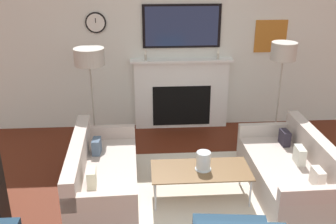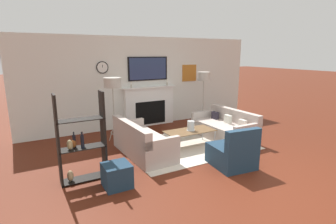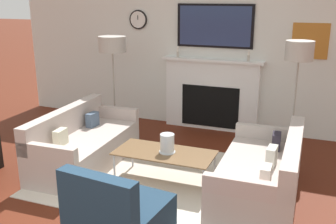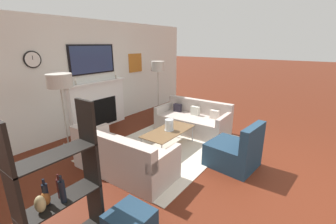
{
  "view_description": "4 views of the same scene",
  "coord_description": "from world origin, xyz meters",
  "px_view_note": "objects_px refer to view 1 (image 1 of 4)",
  "views": [
    {
      "loc": [
        -0.66,
        -1.79,
        2.87
      ],
      "look_at": [
        -0.33,
        3.14,
        0.87
      ],
      "focal_mm": 42.0,
      "sensor_mm": 36.0,
      "label": 1
    },
    {
      "loc": [
        -3.38,
        -2.65,
        2.23
      ],
      "look_at": [
        -0.2,
        3.07,
        0.75
      ],
      "focal_mm": 28.0,
      "sensor_mm": 36.0,
      "label": 2
    },
    {
      "loc": [
        1.69,
        -1.77,
        2.24
      ],
      "look_at": [
        -0.1,
        2.81,
        0.78
      ],
      "focal_mm": 42.0,
      "sensor_mm": 36.0,
      "label": 3
    },
    {
      "loc": [
        -3.51,
        -0.14,
        2.14
      ],
      "look_at": [
        0.28,
        2.58,
        0.71
      ],
      "focal_mm": 24.0,
      "sensor_mm": 36.0,
      "label": 4
    }
  ],
  "objects_px": {
    "couch_right": "(291,172)",
    "coffee_table": "(201,171)",
    "couch_left": "(102,178)",
    "floor_lamp_left": "(89,58)",
    "floor_lamp_right": "(284,53)",
    "hurricane_candle": "(203,162)"
  },
  "relations": [
    {
      "from": "couch_right",
      "to": "floor_lamp_left",
      "type": "height_order",
      "value": "floor_lamp_left"
    },
    {
      "from": "coffee_table",
      "to": "hurricane_candle",
      "type": "height_order",
      "value": "hurricane_candle"
    },
    {
      "from": "couch_left",
      "to": "hurricane_candle",
      "type": "distance_m",
      "value": 1.28
    },
    {
      "from": "couch_right",
      "to": "floor_lamp_right",
      "type": "height_order",
      "value": "floor_lamp_right"
    },
    {
      "from": "couch_right",
      "to": "floor_lamp_right",
      "type": "distance_m",
      "value": 1.8
    },
    {
      "from": "couch_left",
      "to": "hurricane_candle",
      "type": "relative_size",
      "value": 7.68
    },
    {
      "from": "couch_left",
      "to": "floor_lamp_left",
      "type": "bearing_deg",
      "value": 99.42
    },
    {
      "from": "couch_left",
      "to": "hurricane_candle",
      "type": "xyz_separation_m",
      "value": [
        1.25,
        -0.07,
        0.22
      ]
    },
    {
      "from": "couch_left",
      "to": "floor_lamp_left",
      "type": "relative_size",
      "value": 1.1
    },
    {
      "from": "floor_lamp_left",
      "to": "couch_left",
      "type": "bearing_deg",
      "value": -80.58
    },
    {
      "from": "couch_right",
      "to": "coffee_table",
      "type": "bearing_deg",
      "value": -176.06
    },
    {
      "from": "couch_left",
      "to": "floor_lamp_right",
      "type": "bearing_deg",
      "value": 26.16
    },
    {
      "from": "couch_left",
      "to": "couch_right",
      "type": "xyz_separation_m",
      "value": [
        2.41,
        0.0,
        -0.02
      ]
    },
    {
      "from": "floor_lamp_left",
      "to": "floor_lamp_right",
      "type": "bearing_deg",
      "value": 0.0
    },
    {
      "from": "floor_lamp_left",
      "to": "hurricane_candle",
      "type": "bearing_deg",
      "value": -42.73
    },
    {
      "from": "couch_left",
      "to": "hurricane_candle",
      "type": "bearing_deg",
      "value": -3.26
    },
    {
      "from": "floor_lamp_left",
      "to": "floor_lamp_right",
      "type": "height_order",
      "value": "floor_lamp_right"
    },
    {
      "from": "hurricane_candle",
      "to": "couch_left",
      "type": "bearing_deg",
      "value": 176.74
    },
    {
      "from": "coffee_table",
      "to": "hurricane_candle",
      "type": "relative_size",
      "value": 5.2
    },
    {
      "from": "couch_left",
      "to": "floor_lamp_right",
      "type": "distance_m",
      "value": 3.16
    },
    {
      "from": "couch_left",
      "to": "couch_right",
      "type": "distance_m",
      "value": 2.41
    },
    {
      "from": "coffee_table",
      "to": "floor_lamp_right",
      "type": "relative_size",
      "value": 0.73
    }
  ]
}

